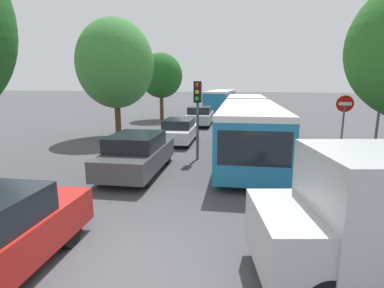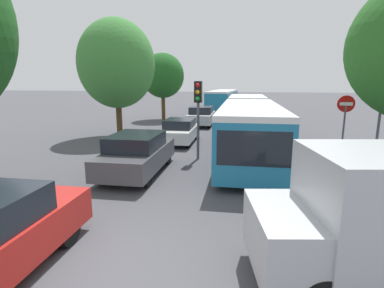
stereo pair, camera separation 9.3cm
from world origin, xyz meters
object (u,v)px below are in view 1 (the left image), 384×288
Objects in this scene: articulated_bus at (247,119)px; no_entry_sign at (343,118)px; tree_left_mid at (117,66)px; queued_car_silver at (200,116)px; direction_sign_post at (380,103)px; tree_left_far at (161,77)px; queued_car_white at (179,131)px; city_bus_rear at (221,99)px; queued_car_graphite at (137,154)px; traffic_light at (198,103)px.

no_entry_sign is at bearing 51.04° from articulated_bus.
articulated_bus is 2.31× the size of tree_left_mid.
queued_car_silver is 13.77m from direction_sign_post.
queued_car_white is at bearing -67.08° from tree_left_far.
queued_car_silver is 0.62× the size of tree_left_mid.
city_bus_rear reaches higher than queued_car_silver.
tree_left_mid is (-11.90, 3.32, 2.41)m from no_entry_sign.
direction_sign_post is (8.88, 2.71, 1.80)m from queued_car_graphite.
queued_car_white is 4.19m from traffic_light.
no_entry_sign is 12.58m from tree_left_mid.
queued_car_silver is 8.05m from tree_left_mid.
direction_sign_post reaches higher than no_entry_sign.
traffic_light reaches higher than queued_car_graphite.
queued_car_silver is at bearing -179.45° from city_bus_rear.
tree_left_far reaches higher than queued_car_graphite.
city_bus_rear is 20.24m from queued_car_white.
queued_car_silver is 0.75× the size of tree_left_far.
city_bus_rear is at bearing -68.90° from direction_sign_post.
queued_car_white is 11.16m from tree_left_far.
traffic_light is 0.48× the size of tree_left_mid.
traffic_light is (1.72, -3.36, 1.82)m from queued_car_white.
city_bus_rear is 2.78× the size of queued_car_white.
queued_car_white is at bearing -13.47° from tree_left_mid.
tree_left_mid reaches higher than queued_car_silver.
city_bus_rear is 3.07× the size of direction_sign_post.
no_entry_sign is at bearing 98.67° from traffic_light.
tree_left_mid is at bearing -127.64° from traffic_light.
queued_car_silver is 10.72m from traffic_light.
queued_car_graphite is at bearing -33.42° from articulated_bus.
tree_left_far is (-4.02, 2.82, 3.05)m from queued_car_silver.
tree_left_mid is at bearing 143.53° from queued_car_silver.
direction_sign_post is at bearing -158.35° from city_bus_rear.
city_bus_rear is 11.40m from tree_left_far.
articulated_bus is at bearing -152.72° from queued_car_silver.
articulated_bus is at bearing -2.88° from tree_left_mid.
tree_left_far is at bearing 19.35° from queued_car_white.
tree_left_mid is (-12.90, 4.21, 1.72)m from direction_sign_post.
traffic_light reaches higher than queued_car_silver.
tree_left_far reaches higher than city_bus_rear.
direction_sign_post is (1.01, -0.88, 0.69)m from no_entry_sign.
queued_car_white is 1.10× the size of direction_sign_post.
articulated_bus reaches higher than city_bus_rear.
traffic_light is 7.11m from direction_sign_post.
city_bus_rear is at bearing -176.45° from traffic_light.
traffic_light is at bearing -80.52° from no_entry_sign.
city_bus_rear is 2.48× the size of queued_car_graphite.
direction_sign_post is at bearing 49.83° from articulated_bus.
city_bus_rear is 23.92m from no_entry_sign.
queued_car_graphite is at bearing 175.93° from queued_car_white.
tree_left_far is at bearing 90.62° from tree_left_mid.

